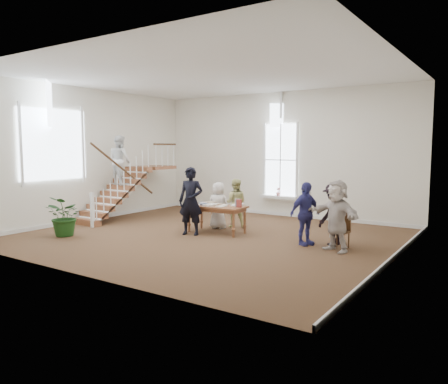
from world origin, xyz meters
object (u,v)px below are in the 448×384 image
Objects in this scene: police_officer at (191,201)px; woman_cluster_c at (337,216)px; elderly_woman at (218,205)px; side_chair at (342,228)px; person_yellow at (235,203)px; woman_cluster_b at (334,214)px; floor_plant at (66,216)px; library_table at (217,208)px; woman_cluster_a at (305,214)px.

police_officer is 1.12× the size of woman_cluster_c.
elderly_woman is 4.10m from side_chair.
person_yellow is at bearing 58.91° from police_officer.
floor_plant is (-6.70, -3.18, -0.23)m from woman_cluster_b.
police_officer is 1.81m from person_yellow.
elderly_woman reaches higher than library_table.
side_chair is (0.30, -0.25, -0.31)m from woman_cluster_b.
police_officer reaches higher than woman_cluster_c.
woman_cluster_b is 1.40× the size of floor_plant.
person_yellow reaches higher than elderly_woman.
woman_cluster_b is at bearing 164.65° from elderly_woman.
elderly_woman is at bearing 117.41° from library_table.
woman_cluster_c is at bearing -6.76° from library_table.
person_yellow reaches higher than side_chair.
person_yellow is 0.87× the size of woman_cluster_c.
woman_cluster_c is (0.90, -0.20, 0.06)m from woman_cluster_a.
woman_cluster_c is at bearing 19.90° from floor_plant.
floor_plant is (-2.83, -2.14, -0.40)m from police_officer.
person_yellow is 4.00m from woman_cluster_c.
woman_cluster_c reaches higher than woman_cluster_b.
woman_cluster_c is 1.94× the size of side_chair.
side_chair is (4.16, 0.79, -0.48)m from police_officer.
elderly_woman reaches higher than floor_plant.
police_officer is 4.01m from woman_cluster_b.
police_officer reaches higher than elderly_woman.
woman_cluster_b is at bearing 25.42° from floor_plant.
woman_cluster_b is at bearing -28.87° from woman_cluster_a.
woman_cluster_b reaches higher than elderly_woman.
floor_plant is at bearing -142.12° from library_table.
library_table is 1.53× the size of floor_plant.
elderly_woman is 0.58m from person_yellow.
woman_cluster_a is at bearing 24.14° from floor_plant.
elderly_woman is 0.90× the size of woman_cluster_b.
person_yellow is at bearing -133.22° from elderly_woman.
woman_cluster_c is at bearing 155.89° from elderly_woman.
floor_plant is at bearing -45.93° from woman_cluster_b.
person_yellow is at bearing 50.24° from floor_plant.
woman_cluster_c is 0.55m from side_chair.
person_yellow is 3.09m from woman_cluster_a.
woman_cluster_b is at bearing 3.72° from library_table.
police_officer is (-0.44, -0.66, 0.25)m from library_table.
woman_cluster_a is 0.75m from woman_cluster_b.
woman_cluster_b reaches higher than floor_plant.
floor_plant is (-7.00, -2.53, -0.30)m from woman_cluster_c.
woman_cluster_b is at bearing 142.04° from woman_cluster_c.
floor_plant is 7.59m from side_chair.
library_table is at bearing 112.90° from woman_cluster_a.
floor_plant is at bearing -161.19° from police_officer.
woman_cluster_a is at bearing -7.87° from police_officer.
woman_cluster_a is 1.43× the size of floor_plant.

